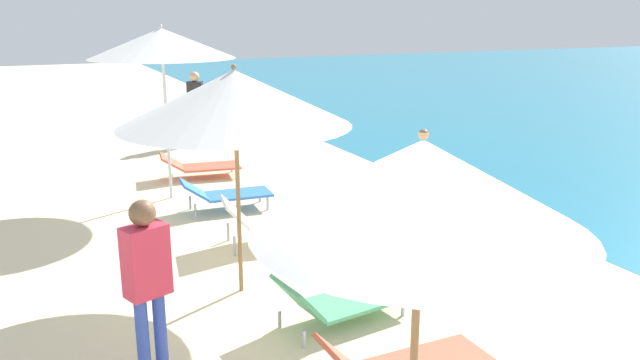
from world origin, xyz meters
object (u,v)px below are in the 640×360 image
at_px(umbrella_second, 235,98).
at_px(umbrella_nearest, 421,187).
at_px(umbrella_farthest, 162,44).
at_px(lounger_farthest_shoreside, 199,165).
at_px(person_walking_near, 147,274).
at_px(beach_ball, 428,221).
at_px(lounger_second_inland, 339,300).
at_px(lounger_farthest_inland, 225,193).
at_px(lounger_second_shoreside, 275,220).
at_px(person_walking_mid, 195,100).

bearing_deg(umbrella_second, umbrella_nearest, -90.95).
height_order(umbrella_farthest, lounger_farthest_shoreside, umbrella_farthest).
xyz_separation_m(umbrella_farthest, person_walking_near, (-1.34, -5.59, -1.63)).
bearing_deg(beach_ball, lounger_second_inland, -141.42).
bearing_deg(lounger_farthest_inland, lounger_second_shoreside, -79.96).
bearing_deg(lounger_second_inland, lounger_farthest_shoreside, 80.50).
bearing_deg(person_walking_mid, lounger_second_shoreside, -158.96).
relative_size(umbrella_farthest, beach_ball, 8.67).
xyz_separation_m(lounger_second_inland, umbrella_farthest, (-0.61, 5.32, 2.38)).
distance_m(lounger_second_shoreside, beach_ball, 2.28).
xyz_separation_m(umbrella_farthest, lounger_farthest_inland, (0.66, -1.08, -2.35)).
xyz_separation_m(lounger_second_inland, person_walking_mid, (0.96, 9.68, 0.82)).
bearing_deg(umbrella_second, person_walking_mid, 79.06).
bearing_deg(lounger_second_shoreside, lounger_second_inland, -86.76).
distance_m(umbrella_nearest, lounger_second_inland, 3.21).
bearing_deg(umbrella_second, umbrella_farthest, 89.05).
bearing_deg(person_walking_mid, lounger_second_inland, -158.85).
xyz_separation_m(umbrella_second, umbrella_farthest, (0.07, 4.13, 0.40)).
height_order(lounger_farthest_inland, person_walking_mid, person_walking_mid).
xyz_separation_m(lounger_second_shoreside, lounger_farthest_inland, (-0.18, 1.78, -0.05)).
bearing_deg(person_walking_near, lounger_farthest_shoreside, 142.45).
distance_m(person_walking_mid, beach_ball, 7.92).
bearing_deg(lounger_second_inland, lounger_farthest_inland, 81.55).
bearing_deg(lounger_second_inland, lounger_second_shoreside, 76.88).
distance_m(umbrella_second, lounger_farthest_inland, 3.70).
height_order(lounger_farthest_shoreside, person_walking_mid, person_walking_mid).
relative_size(lounger_farthest_shoreside, person_walking_near, 0.95).
height_order(umbrella_second, lounger_second_inland, umbrella_second).
xyz_separation_m(lounger_second_inland, lounger_farthest_inland, (0.05, 4.24, 0.03)).
bearing_deg(person_walking_mid, person_walking_near, -169.46).
xyz_separation_m(umbrella_nearest, beach_ball, (3.19, 4.42, -2.01)).
distance_m(umbrella_nearest, umbrella_second, 3.65).
bearing_deg(lounger_farthest_shoreside, umbrella_second, -91.51).
distance_m(umbrella_second, beach_ball, 3.83).
height_order(umbrella_second, lounger_farthest_inland, umbrella_second).
height_order(lounger_second_shoreside, person_walking_mid, person_walking_mid).
distance_m(umbrella_farthest, beach_ball, 5.17).
height_order(lounger_second_shoreside, lounger_farthest_inland, lounger_second_shoreside).
bearing_deg(person_walking_near, lounger_second_inland, 77.92).
xyz_separation_m(umbrella_nearest, lounger_second_inland, (0.74, 2.46, -1.92)).
distance_m(lounger_second_shoreside, lounger_second_inland, 2.47).
relative_size(person_walking_near, person_walking_mid, 0.94).
height_order(lounger_farthest_shoreside, lounger_farthest_inland, lounger_farthest_inland).
distance_m(umbrella_farthest, lounger_farthest_inland, 2.67).
height_order(lounger_second_shoreside, lounger_farthest_shoreside, lounger_second_shoreside).
relative_size(lounger_second_inland, lounger_farthest_shoreside, 0.94).
bearing_deg(lounger_second_shoreside, person_walking_near, -119.96).
distance_m(umbrella_second, person_walking_mid, 8.73).
bearing_deg(lounger_second_inland, beach_ball, 30.81).
bearing_deg(beach_ball, lounger_farthest_inland, 136.39).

